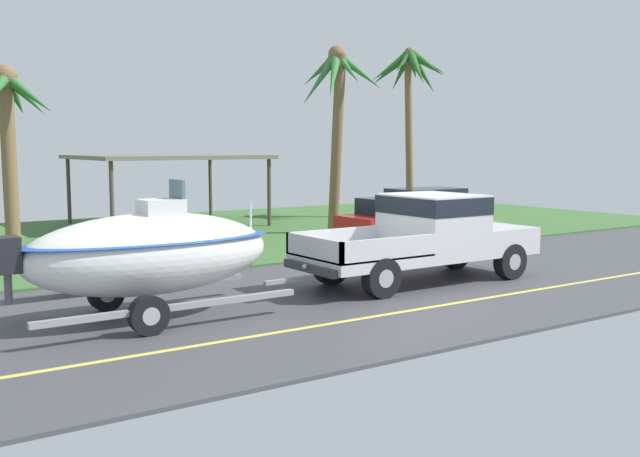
# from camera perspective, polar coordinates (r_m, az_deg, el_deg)

# --- Properties ---
(ground) EXTENTS (36.00, 22.00, 0.11)m
(ground) POSITION_cam_1_polar(r_m,az_deg,el_deg) (22.86, -7.15, -1.16)
(ground) COLOR #424247
(pickup_truck_towing) EXTENTS (5.84, 2.03, 1.91)m
(pickup_truck_towing) POSITION_cam_1_polar(r_m,az_deg,el_deg) (16.55, 8.55, -0.35)
(pickup_truck_towing) COLOR silver
(pickup_truck_towing) RESTS_ON ground
(boat_on_trailer) EXTENTS (5.64, 2.31, 2.39)m
(boat_on_trailer) POSITION_cam_1_polar(r_m,az_deg,el_deg) (13.05, -12.98, -1.85)
(boat_on_trailer) COLOR gray
(boat_on_trailer) RESTS_ON ground
(parked_sedan_near) EXTENTS (4.79, 1.91, 1.38)m
(parked_sedan_near) POSITION_cam_1_polar(r_m,az_deg,el_deg) (28.17, 8.38, 1.65)
(parked_sedan_near) COLOR beige
(parked_sedan_near) RESTS_ON ground
(parked_sedan_far) EXTENTS (4.41, 1.89, 1.38)m
(parked_sedan_far) POSITION_cam_1_polar(r_m,az_deg,el_deg) (23.04, 6.71, 0.62)
(parked_sedan_far) COLOR #B21E19
(parked_sedan_far) RESTS_ON ground
(carport_awning) EXTENTS (6.31, 5.35, 2.62)m
(carport_awning) POSITION_cam_1_polar(r_m,az_deg,el_deg) (27.89, -11.66, 5.30)
(carport_awning) COLOR #4C4238
(carport_awning) RESTS_ON ground
(palm_tree_near_right) EXTENTS (2.77, 3.02, 6.21)m
(palm_tree_near_right) POSITION_cam_1_polar(r_m,az_deg,el_deg) (24.75, 1.28, 10.45)
(palm_tree_near_right) COLOR brown
(palm_tree_near_right) RESTS_ON ground
(palm_tree_far_left) EXTENTS (2.92, 3.33, 6.87)m
(palm_tree_far_left) POSITION_cam_1_polar(r_m,az_deg,el_deg) (30.52, 6.91, 11.22)
(palm_tree_far_left) COLOR brown
(palm_tree_far_left) RESTS_ON ground
(palm_tree_far_right) EXTENTS (2.93, 2.92, 5.23)m
(palm_tree_far_right) POSITION_cam_1_polar(r_m,az_deg,el_deg) (22.92, -22.89, 7.97)
(palm_tree_far_right) COLOR brown
(palm_tree_far_right) RESTS_ON ground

